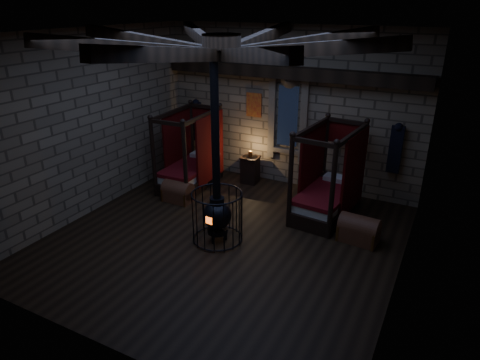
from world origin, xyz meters
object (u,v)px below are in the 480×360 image
at_px(bed_left, 191,168).
at_px(trunk_left, 178,192).
at_px(bed_right, 327,194).
at_px(trunk_right, 359,230).
at_px(stove, 217,213).

bearing_deg(bed_left, trunk_left, -77.66).
height_order(bed_right, trunk_right, bed_right).
bearing_deg(trunk_right, trunk_left, -173.75).
xyz_separation_m(trunk_left, trunk_right, (4.52, 0.13, 0.02)).
distance_m(bed_right, trunk_right, 1.36).
bearing_deg(bed_left, trunk_right, -12.84).
xyz_separation_m(trunk_right, stove, (-2.66, -1.33, 0.38)).
bearing_deg(trunk_left, bed_right, 16.38).
height_order(trunk_right, stove, stove).
relative_size(bed_right, trunk_right, 2.49).
relative_size(trunk_left, stove, 0.18).
bearing_deg(bed_left, stove, -48.59).
height_order(bed_right, stove, stove).
xyz_separation_m(bed_left, trunk_left, (0.27, -1.03, -0.27)).
bearing_deg(trunk_right, stove, -148.81).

